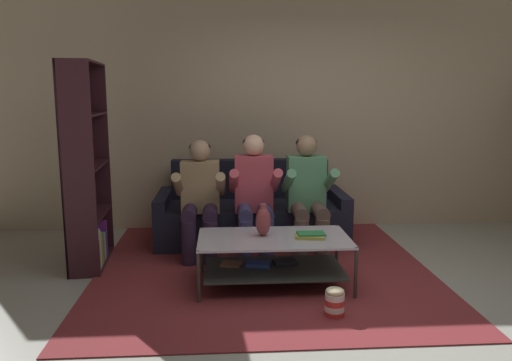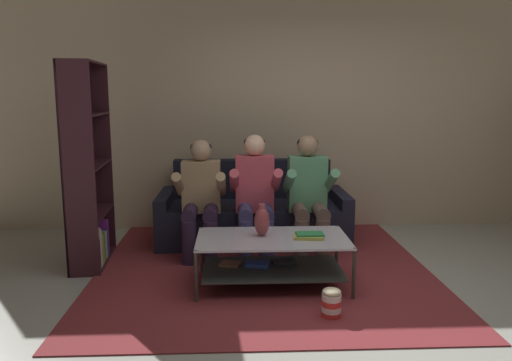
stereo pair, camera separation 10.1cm
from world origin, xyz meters
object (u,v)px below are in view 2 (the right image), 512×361
person_seated_left (201,194)px  book_stack (309,236)px  person_seated_right (309,191)px  couch (253,215)px  vase (262,221)px  bookshelf (85,190)px  popcorn_tub (331,303)px  coffee_table (272,253)px  person_seated_middle (255,191)px

person_seated_left → book_stack: size_ratio=4.52×
person_seated_right → couch: bearing=136.2°
vase → bookshelf: (-1.63, 0.61, 0.16)m
person_seated_left → bookshelf: bearing=-171.0°
person_seated_right → person_seated_left: bearing=-179.8°
couch → popcorn_tub: (0.49, -1.97, -0.18)m
couch → vase: bearing=-88.9°
person_seated_right → coffee_table: (-0.43, -0.83, -0.37)m
person_seated_left → vase: size_ratio=4.21×
popcorn_tub → person_seated_right: bearing=88.4°
person_seated_middle → coffee_table: person_seated_middle is taller
person_seated_middle → coffee_table: (0.10, -0.83, -0.37)m
person_seated_right → bookshelf: bookshelf is taller
person_seated_right → book_stack: 0.90m
person_seated_left → bookshelf: (-1.07, -0.17, 0.08)m
couch → coffee_table: bearing=-85.6°
person_seated_right → popcorn_tub: person_seated_right is taller
vase → book_stack: vase is taller
person_seated_middle → popcorn_tub: person_seated_middle is taller
couch → vase: couch is taller
person_seated_right → bookshelf: (-2.14, -0.17, 0.06)m
book_stack → popcorn_tub: (0.08, -0.59, -0.33)m
coffee_table → bookshelf: (-1.71, 0.66, 0.43)m
person_seated_left → bookshelf: bookshelf is taller
coffee_table → book_stack: size_ratio=4.92×
person_seated_left → book_stack: bearing=-42.6°
bookshelf → couch: bearing=23.2°
person_seated_right → book_stack: (-0.12, -0.87, -0.20)m
couch → vase: 1.33m
person_seated_left → person_seated_middle: 0.53m
coffee_table → bookshelf: bookshelf is taller
person_seated_middle → person_seated_right: (0.53, -0.00, -0.00)m
person_seated_right → vase: bearing=-122.9°
person_seated_left → person_seated_middle: (0.53, 0.00, 0.02)m
person_seated_middle → vase: person_seated_middle is taller
book_stack → popcorn_tub: bearing=-81.9°
vase → book_stack: (0.38, -0.08, -0.11)m
vase → book_stack: bearing=-12.3°
vase → coffee_table: bearing=-30.2°
person_seated_left → popcorn_tub: bearing=-54.8°
person_seated_left → person_seated_middle: bearing=0.5°
vase → person_seated_right: bearing=57.1°
coffee_table → person_seated_right: bearing=62.7°
person_seated_middle → vase: (0.02, -0.79, -0.10)m
couch → bookshelf: 1.79m
person_seated_middle → person_seated_right: person_seated_middle is taller
book_stack → vase: bearing=167.7°
person_seated_right → popcorn_tub: bearing=-91.6°
coffee_table → popcorn_tub: bearing=-58.2°
coffee_table → vase: (-0.08, 0.05, 0.27)m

